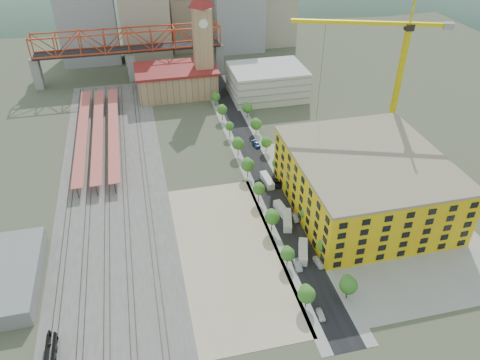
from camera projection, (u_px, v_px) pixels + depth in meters
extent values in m
plane|color=#474C38|center=(221.00, 188.00, 159.51)|extent=(400.00, 400.00, 0.00)
cube|color=#605E59|center=(113.00, 174.00, 166.78)|extent=(36.00, 165.00, 0.06)
cube|color=tan|center=(229.00, 252.00, 133.40)|extent=(28.00, 67.00, 0.06)
cube|color=black|center=(255.00, 160.00, 174.59)|extent=(12.00, 170.00, 0.06)
cube|color=gray|center=(241.00, 162.00, 173.55)|extent=(3.00, 170.00, 0.04)
cube|color=gray|center=(270.00, 158.00, 175.63)|extent=(3.00, 170.00, 0.04)
cube|color=gray|center=(369.00, 204.00, 151.90)|extent=(50.00, 90.00, 0.06)
cube|color=#382B23|center=(70.00, 179.00, 163.94)|extent=(0.12, 160.00, 0.18)
cube|color=#382B23|center=(74.00, 178.00, 164.21)|extent=(0.12, 160.00, 0.18)
cube|color=#382B23|center=(88.00, 177.00, 165.07)|extent=(0.12, 160.00, 0.18)
cube|color=#382B23|center=(92.00, 176.00, 165.34)|extent=(0.12, 160.00, 0.18)
cube|color=#382B23|center=(105.00, 175.00, 166.20)|extent=(0.12, 160.00, 0.18)
cube|color=#382B23|center=(109.00, 174.00, 166.47)|extent=(0.12, 160.00, 0.18)
cube|color=#382B23|center=(122.00, 172.00, 167.33)|extent=(0.12, 160.00, 0.18)
cube|color=#382B23|center=(126.00, 172.00, 167.61)|extent=(0.12, 160.00, 0.18)
cube|color=#382B23|center=(142.00, 170.00, 168.66)|extent=(0.12, 160.00, 0.18)
cube|color=#382B23|center=(146.00, 170.00, 168.93)|extent=(0.12, 160.00, 0.18)
cube|color=#CB4F4E|center=(82.00, 132.00, 184.60)|extent=(4.00, 80.00, 0.25)
cylinder|color=black|center=(83.00, 136.00, 185.73)|extent=(0.24, 0.24, 4.00)
cube|color=#CB4F4E|center=(98.00, 130.00, 185.73)|extent=(4.00, 80.00, 0.25)
cylinder|color=black|center=(99.00, 134.00, 186.86)|extent=(0.24, 0.24, 4.00)
cube|color=#CB4F4E|center=(113.00, 128.00, 186.86)|extent=(4.00, 80.00, 0.25)
cylinder|color=black|center=(114.00, 133.00, 187.99)|extent=(0.24, 0.24, 4.00)
cube|color=tan|center=(177.00, 82.00, 221.17)|extent=(36.00, 22.00, 12.00)
cube|color=maroon|center=(176.00, 69.00, 217.52)|extent=(38.00, 24.00, 1.20)
cube|color=tan|center=(203.00, 52.00, 214.14)|extent=(8.00, 8.00, 40.00)
cylinder|color=white|center=(203.00, 24.00, 202.96)|extent=(4.00, 0.30, 4.00)
cube|color=silver|center=(267.00, 82.00, 218.69)|extent=(34.00, 26.00, 14.00)
cube|color=gray|center=(37.00, 73.00, 226.57)|extent=(4.00, 6.00, 15.00)
cube|color=gray|center=(219.00, 58.00, 243.56)|extent=(4.00, 6.00, 15.00)
cube|color=gray|center=(131.00, 65.00, 235.06)|extent=(4.00, 6.00, 15.00)
cube|color=black|center=(129.00, 50.00, 230.56)|extent=(90.00, 9.00, 1.00)
cube|color=yellow|center=(365.00, 183.00, 146.28)|extent=(44.00, 50.00, 18.00)
cube|color=gray|center=(369.00, 157.00, 140.99)|extent=(44.60, 50.60, 0.80)
cube|color=#9EA0A3|center=(88.00, 25.00, 252.98)|extent=(30.00, 25.00, 38.00)
cube|color=#B2A58C|center=(144.00, 11.00, 250.68)|extent=(26.00, 22.00, 52.00)
cube|color=gray|center=(191.00, 21.00, 274.03)|extent=(24.00, 24.00, 30.00)
cube|color=#B2A58C|center=(275.00, 6.00, 275.51)|extent=(22.00, 20.00, 44.00)
cube|color=brown|center=(165.00, 21.00, 280.56)|extent=(20.00, 20.00, 26.00)
ellipsoid|color=#4C6B59|center=(69.00, 93.00, 391.90)|extent=(396.00, 216.00, 180.00)
ellipsoid|color=#4C6B59|center=(211.00, 105.00, 428.07)|extent=(484.00, 264.00, 220.00)
ellipsoid|color=#4C6B59|center=(336.00, 71.00, 438.33)|extent=(418.00, 228.00, 190.00)
cylinder|color=black|center=(49.00, 355.00, 102.88)|extent=(2.34, 11.22, 2.34)
cylinder|color=black|center=(50.00, 333.00, 105.69)|extent=(0.65, 0.65, 1.50)
sphere|color=black|center=(49.00, 345.00, 103.70)|extent=(0.93, 0.93, 0.93)
cone|color=black|center=(54.00, 336.00, 108.78)|extent=(2.43, 1.50, 2.43)
cube|color=yellow|center=(396.00, 95.00, 167.41)|extent=(1.64, 1.64, 46.12)
cube|color=black|center=(409.00, 27.00, 153.85)|extent=(2.56, 2.56, 2.05)
cube|color=yellow|center=(350.00, 22.00, 154.90)|extent=(37.23, 13.84, 1.23)
cube|color=yellow|center=(429.00, 25.00, 152.76)|extent=(12.03, 5.17, 1.23)
cube|color=gray|center=(448.00, 26.00, 152.36)|extent=(3.74, 3.42, 2.05)
cube|color=yellow|center=(413.00, 11.00, 150.96)|extent=(0.51, 0.51, 8.20)
cube|color=silver|center=(303.00, 252.00, 131.69)|extent=(5.42, 9.58, 2.55)
cube|color=silver|center=(287.00, 220.00, 143.20)|extent=(4.91, 9.59, 2.54)
cube|color=silver|center=(282.00, 210.00, 147.43)|extent=(3.47, 8.95, 2.39)
cube|color=silver|center=(267.00, 180.00, 161.23)|extent=(2.94, 9.11, 2.46)
imported|color=silver|center=(321.00, 315.00, 114.08)|extent=(1.88, 4.17, 1.39)
imported|color=#959499|center=(298.00, 265.00, 128.04)|extent=(1.98, 4.97, 1.61)
imported|color=black|center=(260.00, 185.00, 159.74)|extent=(2.91, 5.52, 1.48)
imported|color=navy|center=(249.00, 162.00, 172.19)|extent=(2.12, 4.85, 1.39)
imported|color=white|center=(319.00, 262.00, 128.81)|extent=(2.47, 4.90, 1.60)
imported|color=#A4A4A9|center=(295.00, 218.00, 145.16)|extent=(1.66, 4.53, 1.48)
imported|color=black|center=(277.00, 183.00, 160.60)|extent=(3.21, 5.64, 1.48)
imported|color=navy|center=(256.00, 144.00, 182.81)|extent=(2.71, 5.42, 1.51)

